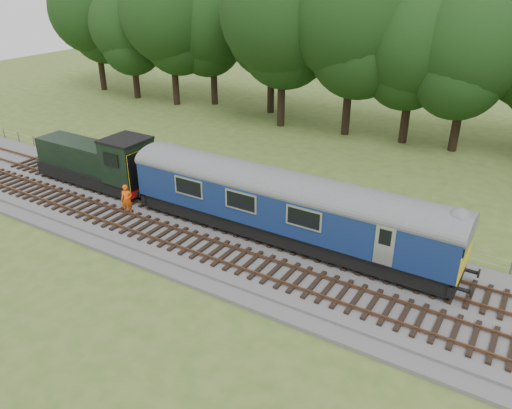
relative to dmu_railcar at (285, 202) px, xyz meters
The scene contains 9 objects.
ground 5.97m from the dmu_railcar, 164.90° to the right, with size 120.00×120.00×0.00m, color #416123.
ballast 5.90m from the dmu_railcar, 164.90° to the right, with size 70.00×7.00×0.35m, color #4C4C4F.
track_north 5.63m from the dmu_railcar, behind, with size 67.20×2.40×0.21m.
track_south 6.38m from the dmu_railcar, 149.97° to the right, with size 67.20×2.40×0.21m.
fence 6.58m from the dmu_railcar, 149.15° to the left, with size 64.00×0.12×1.00m, color #6B6054, non-canonical shape.
tree_line 21.40m from the dmu_railcar, 104.14° to the left, with size 70.00×8.00×18.00m, color black, non-canonical shape.
dmu_railcar is the anchor object (origin of this frame).
shunter_loco 13.94m from the dmu_railcar, behind, with size 8.91×2.60×3.38m.
worker 9.70m from the dmu_railcar, 167.20° to the right, with size 0.67×0.44×1.83m, color #F3570C.
Camera 1 is at (16.14, -19.24, 13.77)m, focal length 35.00 mm.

